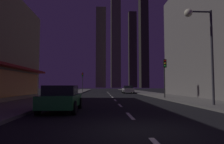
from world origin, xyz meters
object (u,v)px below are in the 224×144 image
object	(u,v)px
traffic_light_far_left	(83,78)
fire_hydrant_far_left	(73,92)
street_lamp_right	(200,33)
car_parked_far	(128,89)
car_parked_near	(61,98)
traffic_light_near_right	(165,70)

from	to	relation	value
traffic_light_far_left	fire_hydrant_far_left	bearing A→B (deg)	-91.86
street_lamp_right	traffic_light_far_left	bearing A→B (deg)	109.24
car_parked_far	street_lamp_right	size ratio (longest dim) A/B	0.64
car_parked_near	car_parked_far	bearing A→B (deg)	74.74
car_parked_far	traffic_light_far_left	distance (m)	11.49
car_parked_far	traffic_light_far_left	world-z (taller)	traffic_light_far_left
traffic_light_far_left	street_lamp_right	size ratio (longest dim) A/B	0.64
car_parked_far	traffic_light_near_right	distance (m)	16.66
traffic_light_far_left	street_lamp_right	bearing A→B (deg)	-70.76
car_parked_near	traffic_light_far_left	distance (m)	33.13
fire_hydrant_far_left	traffic_light_far_left	distance (m)	12.65
car_parked_near	car_parked_far	xyz separation A→B (m)	(7.20, 26.40, 0.00)
car_parked_far	fire_hydrant_far_left	size ratio (longest dim) A/B	6.48
car_parked_near	traffic_light_far_left	world-z (taller)	traffic_light_far_left
traffic_light_far_left	car_parked_far	bearing A→B (deg)	-35.87
fire_hydrant_far_left	traffic_light_far_left	xyz separation A→B (m)	(0.40, 12.35, 2.74)
traffic_light_near_right	traffic_light_far_left	world-z (taller)	same
car_parked_near	street_lamp_right	xyz separation A→B (m)	(8.98, 1.80, 4.33)
car_parked_far	traffic_light_near_right	xyz separation A→B (m)	(1.90, -16.37, 2.45)
traffic_light_near_right	car_parked_far	bearing A→B (deg)	96.62
car_parked_near	fire_hydrant_far_left	size ratio (longest dim) A/B	6.48
car_parked_far	fire_hydrant_far_left	distance (m)	11.12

